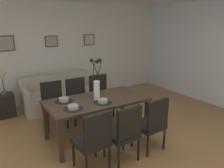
{
  "coord_description": "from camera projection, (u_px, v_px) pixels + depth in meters",
  "views": [
    {
      "loc": [
        -1.52,
        -2.67,
        2.08
      ],
      "look_at": [
        0.66,
        0.86,
        0.93
      ],
      "focal_mm": 36.02,
      "sensor_mm": 36.0,
      "label": 1
    }
  ],
  "objects": [
    {
      "name": "framed_picture_left",
      "position": [
        6.0,
        43.0,
        5.27
      ],
      "size": [
        0.38,
        0.03,
        0.36
      ],
      "color": "#473828"
    },
    {
      "name": "placemat_near_right",
      "position": [
        64.0,
        101.0,
        3.93
      ],
      "size": [
        0.32,
        0.32,
        0.01
      ],
      "primitive_type": "cylinder",
      "color": "black",
      "rests_on": "dining_table"
    },
    {
      "name": "bowl_near_left",
      "position": [
        73.0,
        107.0,
        3.57
      ],
      "size": [
        0.17,
        0.17,
        0.07
      ],
      "color": "#B2ADA3",
      "rests_on": "dining_table"
    },
    {
      "name": "table_lamp",
      "position": [
        2.0,
        78.0,
        4.91
      ],
      "size": [
        0.22,
        0.22,
        0.51
      ],
      "color": "#4C4C51",
      "rests_on": "side_table"
    },
    {
      "name": "placemat_near_left",
      "position": [
        73.0,
        109.0,
        3.58
      ],
      "size": [
        0.32,
        0.32,
        0.01
      ],
      "primitive_type": "cylinder",
      "color": "black",
      "rests_on": "dining_table"
    },
    {
      "name": "placemat_far_left",
      "position": [
        103.0,
        103.0,
        3.86
      ],
      "size": [
        0.32,
        0.32,
        0.01
      ],
      "primitive_type": "cylinder",
      "color": "black",
      "rests_on": "dining_table"
    },
    {
      "name": "side_table",
      "position": [
        6.0,
        105.0,
        5.08
      ],
      "size": [
        0.36,
        0.36,
        0.52
      ],
      "primitive_type": "cube",
      "color": "black",
      "rests_on": "ground"
    },
    {
      "name": "framed_picture_right",
      "position": [
        89.0,
        40.0,
        6.37
      ],
      "size": [
        0.33,
        0.03,
        0.31
      ],
      "color": "#473828"
    },
    {
      "name": "dining_chair_far_right",
      "position": [
        78.0,
        98.0,
        4.8
      ],
      "size": [
        0.44,
        0.44,
        0.92
      ],
      "color": "black",
      "rests_on": "ground"
    },
    {
      "name": "dining_chair_far_left",
      "position": [
        125.0,
        131.0,
        3.35
      ],
      "size": [
        0.46,
        0.46,
        0.92
      ],
      "color": "black",
      "rests_on": "ground"
    },
    {
      "name": "bowl_far_left",
      "position": [
        103.0,
        101.0,
        3.85
      ],
      "size": [
        0.17,
        0.17,
        0.07
      ],
      "color": "#B2ADA3",
      "rests_on": "dining_table"
    },
    {
      "name": "sofa",
      "position": [
        59.0,
        96.0,
        5.67
      ],
      "size": [
        1.77,
        0.84,
        0.8
      ],
      "color": "#B2A899",
      "rests_on": "ground"
    },
    {
      "name": "dining_chair_mid_left",
      "position": [
        152.0,
        122.0,
        3.65
      ],
      "size": [
        0.47,
        0.47,
        0.92
      ],
      "color": "black",
      "rests_on": "ground"
    },
    {
      "name": "dining_table",
      "position": [
        97.0,
        103.0,
        4.05
      ],
      "size": [
        1.8,
        0.93,
        0.74
      ],
      "color": "#3D2D23",
      "rests_on": "ground"
    },
    {
      "name": "bowl_near_right",
      "position": [
        64.0,
        99.0,
        3.92
      ],
      "size": [
        0.17,
        0.17,
        0.07
      ],
      "color": "#B2ADA3",
      "rests_on": "dining_table"
    },
    {
      "name": "dining_chair_near_right",
      "position": [
        53.0,
        102.0,
        4.54
      ],
      "size": [
        0.47,
        0.47,
        0.92
      ],
      "color": "black",
      "rests_on": "ground"
    },
    {
      "name": "centerpiece_vase",
      "position": [
        97.0,
        84.0,
        3.95
      ],
      "size": [
        0.21,
        0.23,
        0.73
      ],
      "color": "white",
      "rests_on": "dining_table"
    },
    {
      "name": "dining_chair_mid_right",
      "position": [
        100.0,
        93.0,
        5.1
      ],
      "size": [
        0.45,
        0.45,
        0.92
      ],
      "color": "black",
      "rests_on": "ground"
    },
    {
      "name": "framed_picture_center",
      "position": [
        51.0,
        41.0,
        5.82
      ],
      "size": [
        0.33,
        0.03,
        0.29
      ],
      "color": "#473828"
    },
    {
      "name": "dining_chair_near_left",
      "position": [
        94.0,
        138.0,
        3.14
      ],
      "size": [
        0.47,
        0.47,
        0.92
      ],
      "color": "black",
      "rests_on": "ground"
    },
    {
      "name": "ground_plane",
      "position": [
        105.0,
        160.0,
        3.52
      ],
      "size": [
        9.0,
        9.0,
        0.0
      ],
      "primitive_type": "plane",
      "color": "olive"
    },
    {
      "name": "back_wall_panel",
      "position": [
        42.0,
        53.0,
        5.83
      ],
      "size": [
        9.0,
        0.1,
        2.6
      ],
      "primitive_type": "cube",
      "color": "silver",
      "rests_on": "ground"
    }
  ]
}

